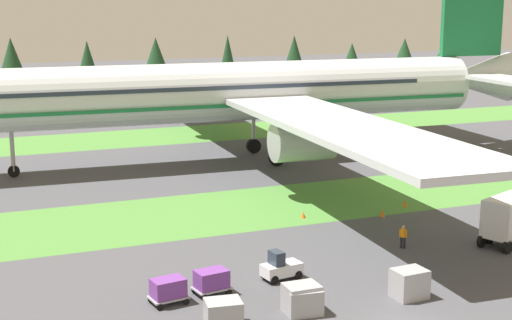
% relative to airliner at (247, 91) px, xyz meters
% --- Properties ---
extents(grass_strip_near, '(320.00, 13.07, 0.01)m').
position_rel_airliner_xyz_m(grass_strip_near, '(-8.70, -18.94, -7.95)').
color(grass_strip_near, '#4C8438').
rests_on(grass_strip_near, ground).
extents(grass_strip_far, '(320.00, 13.07, 0.01)m').
position_rel_airliner_xyz_m(grass_strip_far, '(-8.70, 19.21, -7.95)').
color(grass_strip_far, '#4C8438').
rests_on(grass_strip_far, ground).
extents(airliner, '(69.75, 85.53, 22.19)m').
position_rel_airliner_xyz_m(airliner, '(0.00, 0.00, 0.00)').
color(airliner, silver).
rests_on(airliner, ground).
extents(baggage_tug, '(2.76, 1.66, 1.97)m').
position_rel_airliner_xyz_m(baggage_tug, '(-11.83, -35.85, -7.13)').
color(baggage_tug, silver).
rests_on(baggage_tug, ground).
extents(cargo_dolly_lead, '(2.39, 1.80, 1.55)m').
position_rel_airliner_xyz_m(cargo_dolly_lead, '(-16.81, -36.56, -7.03)').
color(cargo_dolly_lead, '#A3A3A8').
rests_on(cargo_dolly_lead, ground).
extents(cargo_dolly_second, '(2.39, 1.80, 1.55)m').
position_rel_airliner_xyz_m(cargo_dolly_second, '(-19.68, -36.97, -7.03)').
color(cargo_dolly_second, '#A3A3A8').
rests_on(cargo_dolly_second, ground).
extents(ground_crew_marshaller, '(0.45, 0.40, 1.74)m').
position_rel_airliner_xyz_m(ground_crew_marshaller, '(-0.95, -33.44, -7.00)').
color(ground_crew_marshaller, black).
rests_on(ground_crew_marshaller, ground).
extents(uld_container_0, '(2.20, 1.86, 1.51)m').
position_rel_airliner_xyz_m(uld_container_0, '(-17.73, -41.25, -7.20)').
color(uld_container_0, '#A3A3A8').
rests_on(uld_container_0, ground).
extents(uld_container_1, '(2.02, 1.63, 1.71)m').
position_rel_airliner_xyz_m(uld_container_1, '(-12.89, -41.21, -7.10)').
color(uld_container_1, '#A3A3A8').
rests_on(uld_container_1, ground).
extents(uld_container_2, '(2.18, 1.83, 1.51)m').
position_rel_airliner_xyz_m(uld_container_2, '(-12.86, -41.37, -7.19)').
color(uld_container_2, '#A3A3A8').
rests_on(uld_container_2, ground).
extents(uld_container_3, '(2.08, 1.71, 1.79)m').
position_rel_airliner_xyz_m(uld_container_3, '(-5.84, -41.63, -7.05)').
color(uld_container_3, '#A3A3A8').
rests_on(uld_container_3, ground).
extents(taxiway_marker_0, '(0.44, 0.44, 0.56)m').
position_rel_airliner_xyz_m(taxiway_marker_0, '(5.63, -23.71, -7.67)').
color(taxiway_marker_0, orange).
rests_on(taxiway_marker_0, ground).
extents(taxiway_marker_1, '(0.44, 0.44, 0.51)m').
position_rel_airliner_xyz_m(taxiway_marker_1, '(-4.24, -23.52, -7.70)').
color(taxiway_marker_1, orange).
rests_on(taxiway_marker_1, ground).
extents(taxiway_marker_2, '(0.44, 0.44, 0.65)m').
position_rel_airliner_xyz_m(taxiway_marker_2, '(2.08, -25.70, -7.62)').
color(taxiway_marker_2, orange).
rests_on(taxiway_marker_2, ground).
extents(distant_tree_line, '(166.17, 11.63, 11.90)m').
position_rel_airliner_xyz_m(distant_tree_line, '(-10.42, 57.29, -1.14)').
color(distant_tree_line, '#4C3823').
rests_on(distant_tree_line, ground).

